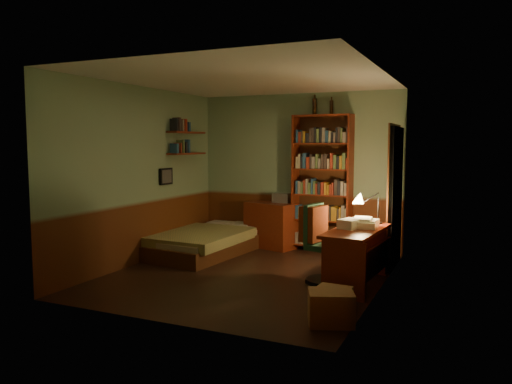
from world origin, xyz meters
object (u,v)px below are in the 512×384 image
at_px(bed, 207,233).
at_px(cardboard_box_a, 331,308).
at_px(cardboard_box_b, 333,299).
at_px(mini_stereo, 282,198).
at_px(dresser, 271,225).
at_px(desk_lamp, 378,198).
at_px(desk, 356,257).
at_px(bookshelf, 322,184).
at_px(office_chair, 327,241).

bearing_deg(bed, cardboard_box_a, -34.96).
bearing_deg(cardboard_box_b, mini_stereo, 120.59).
bearing_deg(cardboard_box_a, dresser, 121.73).
bearing_deg(desk_lamp, bed, 157.88).
distance_m(desk, desk_lamp, 0.90).
height_order(bed, desk, desk).
bearing_deg(dresser, desk, -25.51).
height_order(dresser, desk_lamp, desk_lamp).
bearing_deg(desk_lamp, bookshelf, 117.51).
height_order(dresser, office_chair, office_chair).
relative_size(office_chair, cardboard_box_b, 3.09).
height_order(bed, bookshelf, bookshelf).
xyz_separation_m(bed, cardboard_box_a, (2.72, -2.32, -0.15)).
distance_m(desk_lamp, office_chair, 0.96).
bearing_deg(office_chair, desk_lamp, 64.85).
height_order(dresser, cardboard_box_b, dresser).
height_order(dresser, cardboard_box_a, dresser).
bearing_deg(bed, dresser, 51.34).
bearing_deg(desk_lamp, mini_stereo, 130.25).
height_order(bookshelf, cardboard_box_b, bookshelf).
bearing_deg(desk, bed, 166.40).
relative_size(mini_stereo, bookshelf, 0.13).
distance_m(bed, cardboard_box_a, 3.57).
relative_size(bed, bookshelf, 0.95).
bearing_deg(office_chair, dresser, 143.83).
relative_size(bookshelf, office_chair, 2.04).
bearing_deg(desk_lamp, office_chair, -144.45).
xyz_separation_m(bed, dresser, (0.78, 0.81, 0.07)).
height_order(mini_stereo, desk_lamp, desk_lamp).
relative_size(desk, office_chair, 1.21).
relative_size(bed, mini_stereo, 7.24).
height_order(desk_lamp, cardboard_box_a, desk_lamp).
distance_m(desk_lamp, cardboard_box_b, 1.87).
height_order(bed, office_chair, office_chair).
distance_m(office_chair, cardboard_box_b, 1.13).
bearing_deg(cardboard_box_a, bed, 139.53).
bearing_deg(cardboard_box_a, cardboard_box_b, 102.01).
bearing_deg(bed, desk_lamp, -0.71).
bearing_deg(cardboard_box_a, desk_lamp, 88.01).
xyz_separation_m(bookshelf, office_chair, (0.62, -1.84, -0.57)).
bearing_deg(cardboard_box_b, office_chair, 109.97).
xyz_separation_m(dresser, desk_lamp, (2.00, -1.11, 0.66)).
xyz_separation_m(dresser, mini_stereo, (0.16, 0.13, 0.46)).
relative_size(desk_lamp, cardboard_box_b, 1.94).
bearing_deg(desk_lamp, cardboard_box_a, -107.90).
height_order(mini_stereo, desk, mini_stereo).
bearing_deg(mini_stereo, office_chair, -54.17).
relative_size(mini_stereo, office_chair, 0.27).
xyz_separation_m(bed, cardboard_box_b, (2.63, -1.92, -0.19)).
relative_size(office_chair, cardboard_box_a, 2.51).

